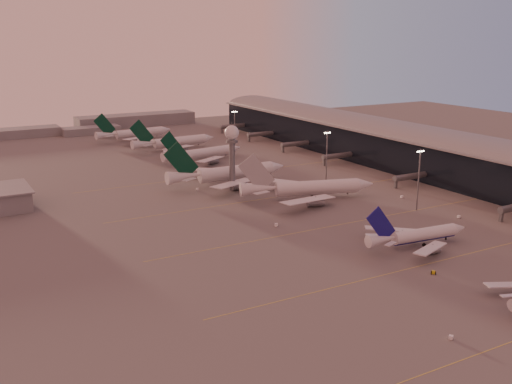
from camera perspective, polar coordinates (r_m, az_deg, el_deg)
ground at (r=176.49m, az=14.60°, el=-8.66°), size 700.00×700.00×0.00m
taxiway_markings at (r=234.35m, az=10.47°, el=-2.50°), size 180.00×185.25×0.02m
terminal at (r=321.92m, az=15.10°, el=3.89°), size 57.00×362.00×23.04m
radar_tower at (r=267.85m, az=-2.30°, el=4.53°), size 6.40×6.40×31.10m
mast_b at (r=246.49m, az=15.24°, el=1.39°), size 3.60×0.56×25.00m
mast_c at (r=284.16m, az=6.75°, el=3.56°), size 3.60×0.56×25.00m
mast_d at (r=358.60m, az=-2.04°, el=6.00°), size 3.60×0.56×25.00m
distant_horizon at (r=459.76m, az=-14.42°, el=6.27°), size 165.00×37.50×9.00m
narrowbody_mid at (r=207.13m, az=15.14°, el=-4.18°), size 40.82×32.46×15.95m
widebody_white at (r=257.35m, az=5.04°, el=0.11°), size 58.41×46.12×21.16m
greentail_a at (r=282.56m, az=-2.64°, el=1.56°), size 62.14×50.21×22.58m
greentail_b at (r=335.17m, az=-5.04°, el=3.52°), size 52.03×41.72×18.99m
greentail_c at (r=370.34m, az=-7.75°, el=4.57°), size 56.13×45.18×20.38m
greentail_d at (r=408.18m, az=-11.46°, el=5.34°), size 54.23×43.60×19.71m
gsv_truck_a at (r=150.42m, az=18.13°, el=-12.78°), size 5.41×4.30×2.10m
gsv_tug_mid at (r=186.25m, az=16.54°, el=-7.37°), size 3.70×3.72×0.94m
gsv_truck_b at (r=243.71m, az=18.86°, el=-2.12°), size 5.81×3.41×2.21m
gsv_truck_c at (r=221.18m, az=1.95°, el=-2.96°), size 5.57×6.33×2.52m
gsv_catering_b at (r=266.15m, az=13.78°, el=-0.14°), size 5.29×3.15×4.06m
gsv_tug_far at (r=267.19m, az=3.24°, el=-0.00°), size 3.18×3.99×0.99m
gsv_truck_d at (r=272.79m, az=-5.62°, el=0.40°), size 2.35×5.67×2.25m
gsv_tug_hangar at (r=320.72m, az=-1.07°, el=2.54°), size 3.44×2.24×0.94m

